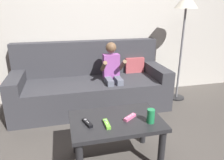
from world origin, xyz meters
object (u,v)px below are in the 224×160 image
(game_remote_lime_center, at_px, (107,124))
(floor_lamp, at_px, (186,9))
(person_seated_on_couch, at_px, (113,73))
(game_remote_pink_near_edge, at_px, (130,117))
(couch, at_px, (91,86))
(game_remote_black_far_corner, at_px, (87,123))
(coffee_table, at_px, (116,127))
(soda_can, at_px, (151,116))

(game_remote_lime_center, bearing_deg, floor_lamp, 41.47)
(person_seated_on_couch, relative_size, game_remote_pink_near_edge, 6.85)
(couch, bearing_deg, floor_lamp, -3.07)
(game_remote_lime_center, relative_size, game_remote_black_far_corner, 0.98)
(person_seated_on_couch, distance_m, game_remote_lime_center, 1.16)
(coffee_table, distance_m, soda_can, 0.33)
(coffee_table, bearing_deg, person_seated_on_couch, 77.83)
(game_remote_lime_center, xyz_separation_m, soda_can, (0.37, -0.04, 0.05))
(game_remote_pink_near_edge, xyz_separation_m, game_remote_black_far_corner, (-0.37, -0.00, 0.00))
(game_remote_lime_center, distance_m, game_remote_black_far_corner, 0.16)
(coffee_table, bearing_deg, game_remote_lime_center, -143.25)
(couch, bearing_deg, game_remote_pink_near_edge, -82.49)
(person_seated_on_couch, bearing_deg, game_remote_black_far_corner, -114.33)
(game_remote_pink_near_edge, relative_size, floor_lamp, 0.09)
(person_seated_on_couch, height_order, soda_can, person_seated_on_couch)
(coffee_table, xyz_separation_m, game_remote_lime_center, (-0.10, -0.08, 0.09))
(coffee_table, bearing_deg, soda_can, -24.03)
(person_seated_on_couch, height_order, game_remote_lime_center, person_seated_on_couch)
(coffee_table, distance_m, floor_lamp, 1.98)
(game_remote_black_far_corner, xyz_separation_m, floor_lamp, (1.54, 1.17, 0.88))
(game_remote_black_far_corner, relative_size, floor_lamp, 0.09)
(person_seated_on_couch, height_order, game_remote_pink_near_edge, person_seated_on_couch)
(game_remote_black_far_corner, relative_size, soda_can, 1.18)
(person_seated_on_couch, bearing_deg, floor_lamp, 6.12)
(person_seated_on_couch, xyz_separation_m, floor_lamp, (1.06, 0.11, 0.80))
(coffee_table, height_order, game_remote_pink_near_edge, game_remote_pink_near_edge)
(couch, xyz_separation_m, game_remote_lime_center, (-0.06, -1.30, 0.15))
(coffee_table, bearing_deg, game_remote_pink_near_edge, -7.67)
(person_seated_on_couch, distance_m, game_remote_pink_near_edge, 1.06)
(person_seated_on_couch, relative_size, soda_can, 7.56)
(couch, height_order, coffee_table, couch)
(coffee_table, distance_m, game_remote_lime_center, 0.16)
(floor_lamp, bearing_deg, soda_can, -128.71)
(person_seated_on_couch, xyz_separation_m, soda_can, (0.04, -1.16, -0.03))
(game_remote_pink_near_edge, height_order, floor_lamp, floor_lamp)
(game_remote_pink_near_edge, xyz_separation_m, soda_can, (0.15, -0.10, 0.05))
(game_remote_black_far_corner, bearing_deg, game_remote_pink_near_edge, 0.66)
(coffee_table, relative_size, game_remote_lime_center, 5.64)
(game_remote_lime_center, height_order, game_remote_black_far_corner, same)
(game_remote_black_far_corner, bearing_deg, soda_can, -10.73)
(couch, distance_m, soda_can, 1.39)
(soda_can, bearing_deg, game_remote_black_far_corner, 169.27)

